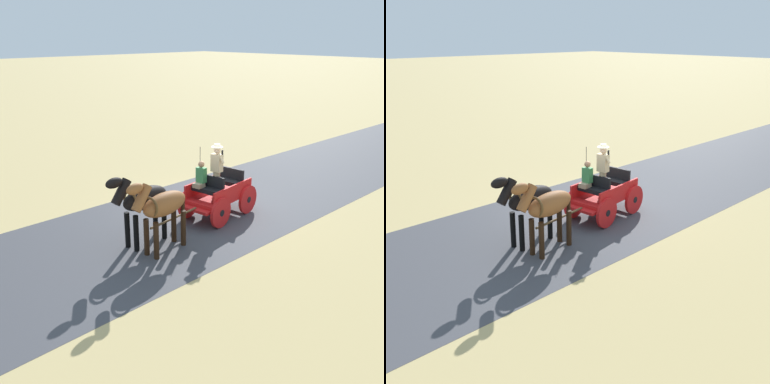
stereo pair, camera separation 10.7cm
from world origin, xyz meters
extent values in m
plane|color=tan|center=(0.00, 0.00, 0.00)|extent=(200.00, 200.00, 0.00)
cube|color=#424247|center=(0.00, 0.00, 0.00)|extent=(5.97, 160.00, 0.01)
cube|color=red|center=(-0.50, 0.20, 0.66)|extent=(1.47, 2.33, 0.12)
cube|color=red|center=(-1.06, 0.13, 0.94)|extent=(0.32, 2.08, 0.44)
cube|color=red|center=(0.07, 0.28, 0.94)|extent=(0.32, 2.08, 0.44)
cube|color=red|center=(-0.65, 1.41, 0.56)|extent=(1.10, 0.37, 0.08)
cube|color=red|center=(-0.34, -0.99, 0.48)|extent=(0.74, 0.29, 0.06)
cube|color=black|center=(-0.57, 0.80, 1.04)|extent=(1.06, 0.49, 0.14)
cube|color=black|center=(-0.55, 0.62, 1.26)|extent=(1.02, 0.21, 0.44)
cube|color=black|center=(-0.43, -0.29, 1.04)|extent=(1.06, 0.49, 0.14)
cube|color=black|center=(-0.41, -0.47, 1.26)|extent=(1.02, 0.21, 0.44)
cylinder|color=red|center=(-1.24, 0.88, 0.48)|extent=(0.22, 0.96, 0.96)
cylinder|color=black|center=(-1.24, 0.88, 0.48)|extent=(0.15, 0.22, 0.21)
cylinder|color=red|center=(0.05, 1.05, 0.48)|extent=(0.22, 0.96, 0.96)
cylinder|color=black|center=(0.05, 1.05, 0.48)|extent=(0.15, 0.22, 0.21)
cylinder|color=red|center=(-1.04, -0.64, 0.48)|extent=(0.22, 0.96, 0.96)
cylinder|color=black|center=(-1.04, -0.64, 0.48)|extent=(0.15, 0.22, 0.21)
cylinder|color=red|center=(0.25, -0.48, 0.48)|extent=(0.22, 0.96, 0.96)
cylinder|color=black|center=(0.25, -0.48, 0.48)|extent=(0.15, 0.22, 0.21)
cylinder|color=brown|center=(-0.77, 2.39, 0.61)|extent=(0.32, 1.99, 0.07)
cylinder|color=black|center=(-0.28, 0.84, 1.74)|extent=(0.02, 0.02, 1.30)
cylinder|color=#998466|center=(-0.69, 0.51, 1.17)|extent=(0.22, 0.22, 0.90)
cube|color=tan|center=(-0.69, 0.51, 1.90)|extent=(0.37, 0.26, 0.56)
sphere|color=beige|center=(-0.69, 0.51, 2.30)|extent=(0.22, 0.22, 0.22)
cylinder|color=beige|center=(-0.69, 0.51, 2.40)|extent=(0.36, 0.36, 0.01)
cylinder|color=beige|center=(-0.69, 0.51, 2.45)|extent=(0.20, 0.20, 0.10)
cylinder|color=tan|center=(-0.87, 0.53, 2.08)|extent=(0.27, 0.11, 0.32)
cube|color=black|center=(-0.93, 0.54, 2.28)|extent=(0.03, 0.07, 0.14)
cube|color=#998466|center=(-0.34, 0.95, 1.18)|extent=(0.32, 0.35, 0.14)
cube|color=#387F47|center=(-0.32, 0.83, 1.49)|extent=(0.32, 0.24, 0.48)
sphere|color=#9E7051|center=(-0.32, 0.83, 1.84)|extent=(0.20, 0.20, 0.20)
ellipsoid|color=brown|center=(-1.24, 3.13, 1.37)|extent=(0.73, 1.61, 0.64)
cylinder|color=black|center=(-1.48, 3.65, 0.53)|extent=(0.15, 0.15, 1.05)
cylinder|color=black|center=(-1.12, 3.69, 0.53)|extent=(0.15, 0.15, 1.05)
cylinder|color=black|center=(-1.36, 2.57, 0.53)|extent=(0.15, 0.15, 1.05)
cylinder|color=black|center=(-1.00, 2.61, 0.53)|extent=(0.15, 0.15, 1.05)
cylinder|color=brown|center=(-1.33, 3.97, 1.77)|extent=(0.33, 0.67, 0.73)
ellipsoid|color=brown|center=(-1.36, 4.19, 2.07)|extent=(0.28, 0.56, 0.28)
cube|color=black|center=(-1.33, 3.95, 1.81)|extent=(0.11, 0.51, 0.56)
cylinder|color=black|center=(-1.16, 2.40, 1.07)|extent=(0.11, 0.11, 0.70)
torus|color=brown|center=(-1.30, 3.67, 1.45)|extent=(0.55, 0.13, 0.55)
ellipsoid|color=black|center=(-0.51, 3.23, 1.37)|extent=(0.69, 1.60, 0.64)
cylinder|color=black|center=(-0.74, 3.75, 0.53)|extent=(0.15, 0.15, 1.05)
cylinder|color=black|center=(-0.38, 3.79, 0.53)|extent=(0.15, 0.15, 1.05)
cylinder|color=black|center=(-0.64, 2.67, 0.53)|extent=(0.15, 0.15, 1.05)
cylinder|color=black|center=(-0.28, 2.70, 0.53)|extent=(0.15, 0.15, 1.05)
cylinder|color=black|center=(-0.58, 4.07, 1.77)|extent=(0.32, 0.67, 0.73)
ellipsoid|color=black|center=(-0.60, 4.28, 2.07)|extent=(0.27, 0.56, 0.28)
cube|color=black|center=(-0.58, 4.05, 1.81)|extent=(0.10, 0.51, 0.56)
cylinder|color=black|center=(-0.45, 2.49, 1.07)|extent=(0.11, 0.11, 0.70)
torus|color=brown|center=(-0.56, 3.77, 1.45)|extent=(0.55, 0.12, 0.55)
camera|label=1|loc=(-10.02, 10.50, 5.73)|focal=42.50mm
camera|label=2|loc=(-10.09, 10.42, 5.73)|focal=42.50mm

